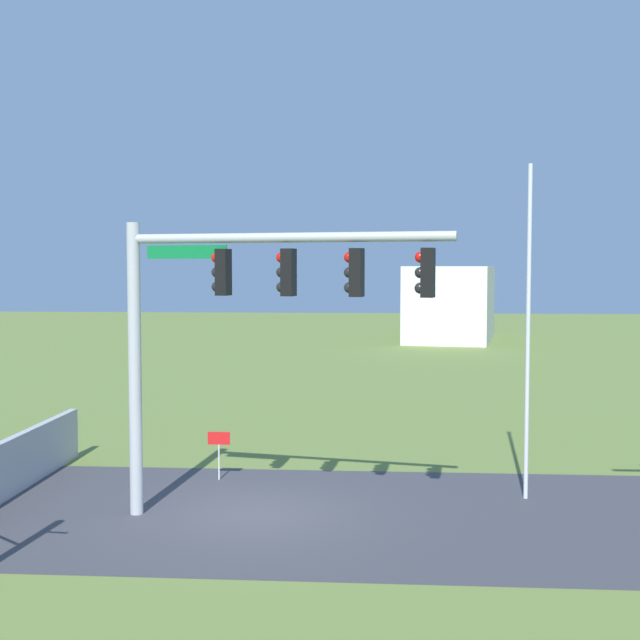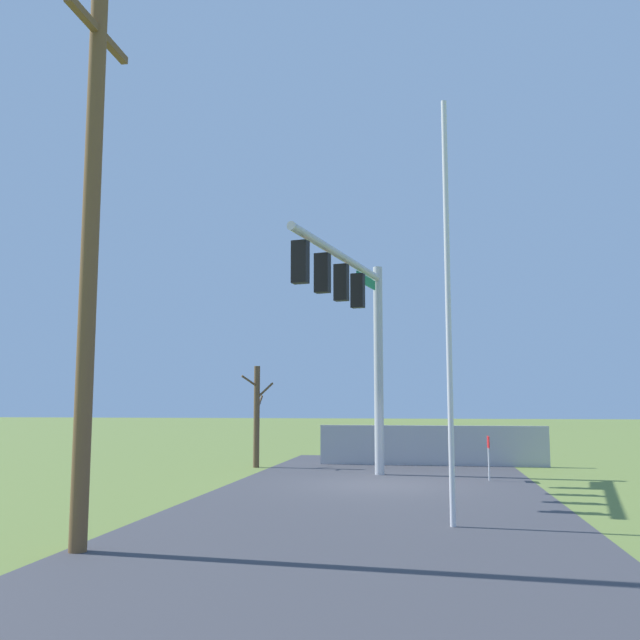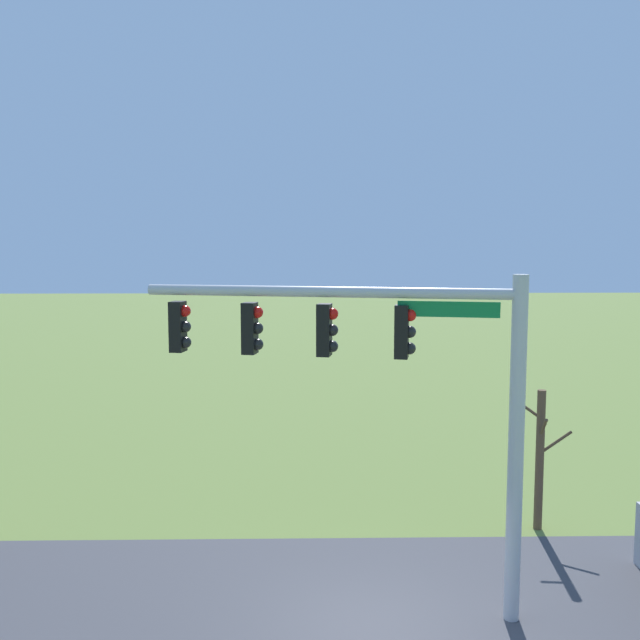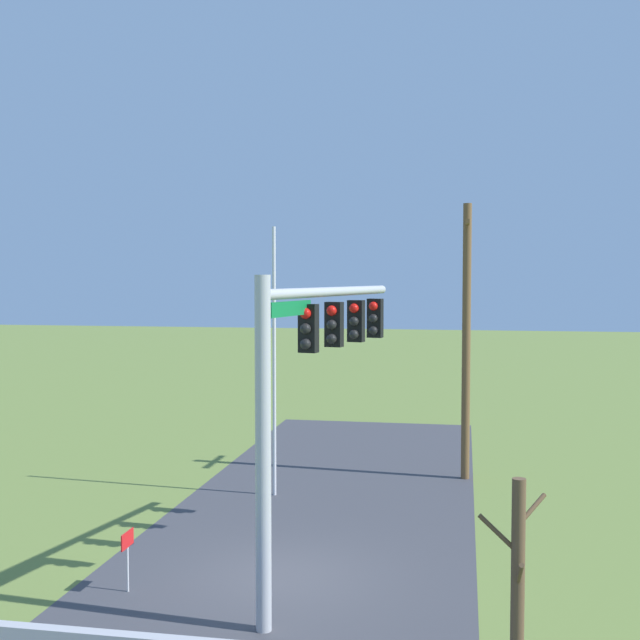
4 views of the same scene
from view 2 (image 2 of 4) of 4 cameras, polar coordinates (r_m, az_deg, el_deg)
name	(u,v)px [view 2 (image 2 of 4)]	position (r m, az deg, el deg)	size (l,w,h in m)	color
ground_plane	(382,485)	(18.66, 5.13, -13.34)	(160.00, 160.00, 0.00)	olive
road_surface	(369,508)	(14.70, 4.04, -15.10)	(28.00, 8.00, 0.01)	#3D3D42
sidewalk_corner	(382,472)	(22.24, 5.10, -12.28)	(6.00, 6.00, 0.01)	#B7B5AD
retaining_fence	(432,446)	(24.49, 9.19, -10.13)	(0.20, 7.73, 1.36)	#A8A8AD
signal_mast	(355,314)	(19.10, 2.90, 0.53)	(6.86, 1.62, 6.29)	#B2B5BA
flagpole	(448,306)	(12.60, 10.47, 1.11)	(0.10, 0.10, 7.68)	silver
utility_pole	(90,250)	(11.06, -18.37, 5.48)	(1.90, 0.26, 8.50)	brown
bare_tree	(257,414)	(23.61, -5.21, -7.73)	(1.27, 1.02, 3.37)	brown
open_sign	(488,448)	(19.97, 13.65, -10.14)	(0.56, 0.04, 1.22)	silver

